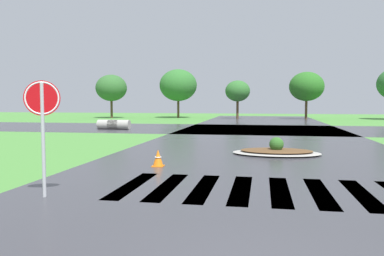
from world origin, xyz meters
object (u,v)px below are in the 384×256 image
at_px(stop_sign, 42,111).
at_px(traffic_cone, 158,158).
at_px(drainage_pipe_stack, 114,125).
at_px(median_island, 276,151).

distance_m(stop_sign, traffic_cone, 4.78).
bearing_deg(drainage_pipe_stack, traffic_cone, -63.60).
xyz_separation_m(stop_sign, traffic_cone, (1.41, 4.27, -1.63)).
xyz_separation_m(median_island, drainage_pipe_stack, (-11.36, 11.59, 0.23)).
distance_m(median_island, drainage_pipe_stack, 16.23).
height_order(median_island, drainage_pipe_stack, drainage_pipe_stack).
bearing_deg(stop_sign, drainage_pipe_stack, 83.68).
distance_m(drainage_pipe_stack, traffic_cone, 16.92).
bearing_deg(traffic_cone, median_island, 42.92).
bearing_deg(stop_sign, median_island, 32.40).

